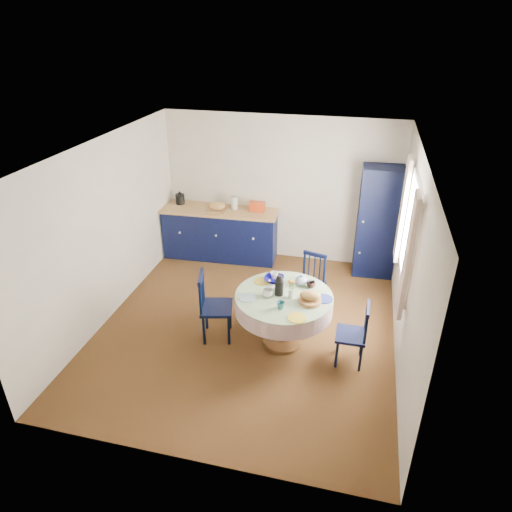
% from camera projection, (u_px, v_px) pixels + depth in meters
% --- Properties ---
extents(floor, '(4.50, 4.50, 0.00)m').
position_uv_depth(floor, '(248.00, 326.00, 6.42)').
color(floor, black).
rests_on(floor, ground).
extents(ceiling, '(4.50, 4.50, 0.00)m').
position_uv_depth(ceiling, '(246.00, 150.00, 5.25)').
color(ceiling, white).
rests_on(ceiling, wall_back).
extents(wall_back, '(4.00, 0.02, 2.50)m').
position_uv_depth(wall_back, '(280.00, 190.00, 7.77)').
color(wall_back, silver).
rests_on(wall_back, floor).
extents(wall_left, '(0.02, 4.50, 2.50)m').
position_uv_depth(wall_left, '(106.00, 231.00, 6.25)').
color(wall_left, silver).
rests_on(wall_left, floor).
extents(wall_right, '(0.02, 4.50, 2.50)m').
position_uv_depth(wall_right, '(409.00, 265.00, 5.42)').
color(wall_right, silver).
rests_on(wall_right, floor).
extents(window, '(0.10, 1.74, 1.45)m').
position_uv_depth(window, '(407.00, 233.00, 5.56)').
color(window, white).
rests_on(window, wall_right).
extents(kitchen_counter, '(2.06, 0.73, 1.15)m').
position_uv_depth(kitchen_counter, '(221.00, 232.00, 8.09)').
color(kitchen_counter, black).
rests_on(kitchen_counter, floor).
extents(pantry_cabinet, '(0.67, 0.49, 1.84)m').
position_uv_depth(pantry_cabinet, '(378.00, 222.00, 7.36)').
color(pantry_cabinet, black).
rests_on(pantry_cabinet, floor).
extents(dining_table, '(1.24, 1.24, 1.03)m').
position_uv_depth(dining_table, '(284.00, 303.00, 5.80)').
color(dining_table, '#543918').
rests_on(dining_table, floor).
extents(chair_left, '(0.50, 0.52, 0.96)m').
position_uv_depth(chair_left, '(213.00, 306.00, 6.00)').
color(chair_left, black).
rests_on(chair_left, floor).
extents(chair_far, '(0.48, 0.46, 0.87)m').
position_uv_depth(chair_far, '(310.00, 283.00, 6.61)').
color(chair_far, black).
rests_on(chair_far, floor).
extents(chair_right, '(0.36, 0.38, 0.85)m').
position_uv_depth(chair_right, '(354.00, 334.00, 5.57)').
color(chair_right, black).
rests_on(chair_right, floor).
extents(mug_a, '(0.13, 0.13, 0.10)m').
position_uv_depth(mug_a, '(268.00, 293.00, 5.70)').
color(mug_a, silver).
rests_on(mug_a, dining_table).
extents(mug_b, '(0.10, 0.10, 0.09)m').
position_uv_depth(mug_b, '(281.00, 305.00, 5.46)').
color(mug_b, '#27666E').
rests_on(mug_b, dining_table).
extents(mug_c, '(0.11, 0.11, 0.09)m').
position_uv_depth(mug_c, '(311.00, 284.00, 5.89)').
color(mug_c, black).
rests_on(mug_c, dining_table).
extents(mug_d, '(0.10, 0.10, 0.10)m').
position_uv_depth(mug_d, '(274.00, 275.00, 6.09)').
color(mug_d, silver).
rests_on(mug_d, dining_table).
extents(cobalt_bowl, '(0.26, 0.26, 0.06)m').
position_uv_depth(cobalt_bowl, '(274.00, 279.00, 6.03)').
color(cobalt_bowl, '#0B096C').
rests_on(cobalt_bowl, dining_table).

